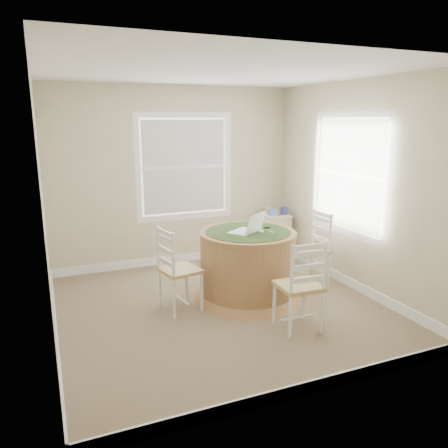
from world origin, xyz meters
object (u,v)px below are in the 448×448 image
round_table (248,262)px  laptop (247,230)px  chair_right (310,250)px  corner_chest (274,235)px  chair_left (180,270)px  chair_near (299,285)px

round_table → laptop: (-0.03, -0.03, 0.41)m
round_table → chair_right: size_ratio=1.41×
round_table → corner_chest: 1.76m
chair_left → chair_near: (0.98, -0.93, 0.00)m
chair_right → laptop: 1.03m
chair_left → laptop: 0.91m
round_table → chair_right: (0.93, 0.06, 0.02)m
round_table → laptop: laptop is taller
laptop → round_table: bearing=-164.7°
chair_near → chair_left: bearing=-41.3°
chair_near → chair_right: same height
chair_near → chair_right: (0.81, 1.02, 0.00)m
chair_left → chair_right: 1.78m
chair_left → corner_chest: 2.41m
chair_left → chair_right: bearing=-98.3°
round_table → chair_left: size_ratio=1.41×
chair_left → corner_chest: size_ratio=1.39×
chair_right → corner_chest: size_ratio=1.39×
chair_near → corner_chest: chair_near is taller
chair_left → chair_near: same height
laptop → chair_right: bearing=152.1°
chair_right → corner_chest: (0.19, 1.29, -0.13)m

